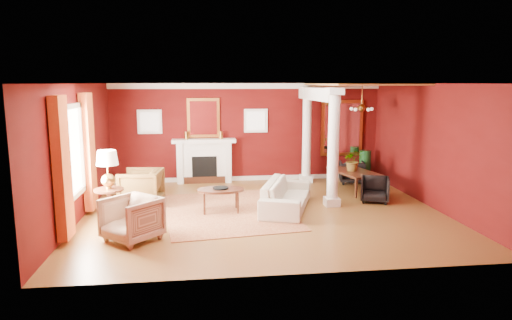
{
  "coord_description": "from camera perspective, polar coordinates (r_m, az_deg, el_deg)",
  "views": [
    {
      "loc": [
        -1.4,
        -10.01,
        2.91
      ],
      "look_at": [
        -0.13,
        0.31,
        1.15
      ],
      "focal_mm": 32.0,
      "sensor_mm": 36.0,
      "label": 1
    }
  ],
  "objects": [
    {
      "name": "header_beam",
      "position": [
        12.31,
        7.66,
        8.18
      ],
      "size": [
        0.3,
        3.2,
        0.32
      ],
      "primitive_type": "cube",
      "color": "white",
      "rests_on": "column_front"
    },
    {
      "name": "flank_window_left",
      "position": [
        13.59,
        -13.15,
        4.68
      ],
      "size": [
        0.7,
        0.07,
        0.7
      ],
      "color": "white",
      "rests_on": "room_shell"
    },
    {
      "name": "room_shell",
      "position": [
        10.14,
        0.96,
        4.56
      ],
      "size": [
        8.04,
        7.04,
        2.92
      ],
      "color": "#510C0B",
      "rests_on": "ground"
    },
    {
      "name": "armchair_stripe",
      "position": [
        8.84,
        -15.29,
        -6.87
      ],
      "size": [
        1.21,
        1.21,
        0.91
      ],
      "primitive_type": "imported",
      "rotation": [
        0.0,
        0.0,
        -0.75
      ],
      "color": "tan",
      "rests_on": "ground"
    },
    {
      "name": "crown_trim",
      "position": [
        13.54,
        -1.09,
        9.23
      ],
      "size": [
        8.0,
        0.08,
        0.16
      ],
      "primitive_type": "cube",
      "color": "white",
      "rests_on": "room_shell"
    },
    {
      "name": "coffee_table",
      "position": [
        10.41,
        -4.44,
        -3.85
      ],
      "size": [
        1.07,
        1.07,
        0.54
      ],
      "rotation": [
        0.0,
        0.0,
        -0.37
      ],
      "color": "black",
      "rests_on": "ground"
    },
    {
      "name": "sofa",
      "position": [
        10.62,
        3.83,
        -3.82
      ],
      "size": [
        1.38,
        2.38,
        0.9
      ],
      "primitive_type": "imported",
      "rotation": [
        0.0,
        0.0,
        1.24
      ],
      "color": "beige",
      "rests_on": "ground"
    },
    {
      "name": "left_window",
      "position": [
        9.84,
        -21.6,
        0.24
      ],
      "size": [
        0.21,
        2.55,
        2.6
      ],
      "color": "white",
      "rests_on": "room_shell"
    },
    {
      "name": "base_trim",
      "position": [
        13.84,
        -1.05,
        -2.28
      ],
      "size": [
        8.0,
        0.08,
        0.12
      ],
      "primitive_type": "cube",
      "color": "white",
      "rests_on": "ground"
    },
    {
      "name": "chandelier",
      "position": [
        12.58,
        13.07,
        6.35
      ],
      "size": [
        0.6,
        0.62,
        0.75
      ],
      "color": "#A37A33",
      "rests_on": "room_shell"
    },
    {
      "name": "overmantel_mirror",
      "position": [
        13.5,
        -6.59,
        5.26
      ],
      "size": [
        0.95,
        0.07,
        1.15
      ],
      "color": "#C98A3B",
      "rests_on": "fireplace"
    },
    {
      "name": "fireplace",
      "position": [
        13.51,
        -6.48,
        -0.1
      ],
      "size": [
        1.85,
        0.42,
        1.29
      ],
      "color": "white",
      "rests_on": "ground"
    },
    {
      "name": "amber_ceiling",
      "position": [
        12.5,
        13.04,
        9.18
      ],
      "size": [
        2.3,
        3.4,
        0.04
      ],
      "primitive_type": "cube",
      "color": "#C7803A",
      "rests_on": "room_shell"
    },
    {
      "name": "column_back",
      "position": [
        13.45,
        6.37,
        3.22
      ],
      "size": [
        0.36,
        0.36,
        2.8
      ],
      "color": "white",
      "rests_on": "ground"
    },
    {
      "name": "dining_table",
      "position": [
        12.67,
        12.25,
        -1.85
      ],
      "size": [
        0.89,
        1.66,
        0.88
      ],
      "primitive_type": "imported",
      "rotation": [
        0.0,
        0.0,
        1.79
      ],
      "color": "black",
      "rests_on": "ground"
    },
    {
      "name": "column_front",
      "position": [
        10.86,
        9.65,
        1.63
      ],
      "size": [
        0.36,
        0.36,
        2.8
      ],
      "color": "white",
      "rests_on": "ground"
    },
    {
      "name": "flank_window_right",
      "position": [
        13.62,
        -0.02,
        4.94
      ],
      "size": [
        0.7,
        0.07,
        0.7
      ],
      "color": "white",
      "rests_on": "room_shell"
    },
    {
      "name": "dining_chair_near",
      "position": [
        11.66,
        14.64,
        -3.42
      ],
      "size": [
        0.85,
        0.82,
        0.69
      ],
      "primitive_type": "imported",
      "rotation": [
        0.0,
        0.0,
        -0.36
      ],
      "color": "black",
      "rests_on": "ground"
    },
    {
      "name": "side_table",
      "position": [
        10.01,
        -18.02,
        -1.67
      ],
      "size": [
        0.61,
        0.61,
        1.53
      ],
      "rotation": [
        0.0,
        0.0,
        -0.01
      ],
      "color": "black",
      "rests_on": "ground"
    },
    {
      "name": "dining_mirror",
      "position": [
        14.19,
        10.69,
        3.95
      ],
      "size": [
        1.3,
        0.07,
        1.7
      ],
      "color": "#C98A3B",
      "rests_on": "room_shell"
    },
    {
      "name": "green_urn",
      "position": [
        14.12,
        13.43,
        -1.05
      ],
      "size": [
        0.39,
        0.39,
        0.93
      ],
      "color": "#144019",
      "rests_on": "ground"
    },
    {
      "name": "dining_chair_far",
      "position": [
        13.68,
        11.88,
        -1.36
      ],
      "size": [
        0.81,
        0.78,
        0.71
      ],
      "primitive_type": "imported",
      "rotation": [
        0.0,
        0.0,
        2.93
      ],
      "color": "black",
      "rests_on": "ground"
    },
    {
      "name": "ground",
      "position": [
        10.51,
        0.93,
        -6.46
      ],
      "size": [
        8.0,
        8.0,
        0.0
      ],
      "primitive_type": "plane",
      "color": "brown",
      "rests_on": "ground"
    },
    {
      "name": "armchair_leopard",
      "position": [
        11.3,
        -14.17,
        -3.11
      ],
      "size": [
        0.99,
        1.04,
        0.96
      ],
      "primitive_type": "imported",
      "rotation": [
        0.0,
        0.0,
        -1.7
      ],
      "color": "black",
      "rests_on": "ground"
    },
    {
      "name": "coffee_book",
      "position": [
        10.34,
        -4.77,
        -3.02
      ],
      "size": [
        0.17,
        0.05,
        0.24
      ],
      "primitive_type": "imported",
      "rotation": [
        0.0,
        0.0,
        0.21
      ],
      "color": "black",
      "rests_on": "coffee_table"
    },
    {
      "name": "potted_plant",
      "position": [
        12.54,
        12.08,
        1.13
      ],
      "size": [
        0.53,
        0.59,
        0.45
      ],
      "primitive_type": "imported",
      "rotation": [
        0.0,
        0.0,
        -0.02
      ],
      "color": "#26591E",
      "rests_on": "dining_table"
    },
    {
      "name": "rug",
      "position": [
        10.56,
        -3.74,
        -6.37
      ],
      "size": [
        3.21,
        4.0,
        0.01
      ],
      "primitive_type": "cube",
      "rotation": [
        0.0,
        0.0,
        0.13
      ],
      "color": "maroon",
      "rests_on": "ground"
    }
  ]
}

